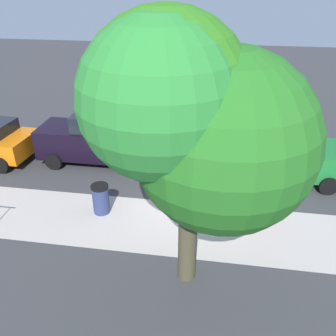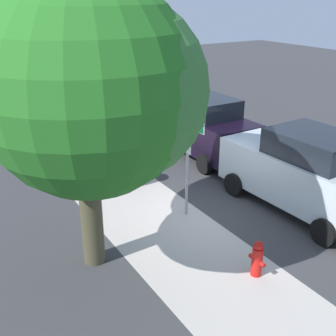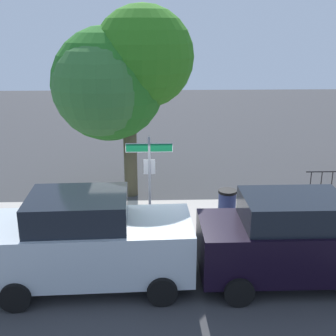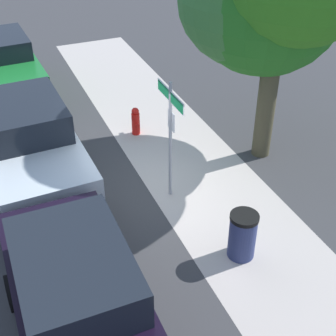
{
  "view_description": "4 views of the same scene",
  "coord_description": "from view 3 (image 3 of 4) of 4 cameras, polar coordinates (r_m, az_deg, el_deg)",
  "views": [
    {
      "loc": [
        -0.98,
        9.63,
        6.69
      ],
      "look_at": [
        0.46,
        0.21,
        1.39
      ],
      "focal_mm": 37.58,
      "sensor_mm": 36.0,
      "label": 1
    },
    {
      "loc": [
        -7.61,
        5.73,
        5.28
      ],
      "look_at": [
        0.06,
        1.04,
        1.47
      ],
      "focal_mm": 44.75,
      "sensor_mm": 36.0,
      "label": 2
    },
    {
      "loc": [
        0.31,
        -10.99,
        5.52
      ],
      "look_at": [
        0.72,
        0.44,
        1.84
      ],
      "focal_mm": 46.47,
      "sensor_mm": 36.0,
      "label": 3
    },
    {
      "loc": [
        8.16,
        -3.02,
        6.69
      ],
      "look_at": [
        0.81,
        0.09,
        1.18
      ],
      "focal_mm": 51.67,
      "sensor_mm": 36.0,
      "label": 4
    }
  ],
  "objects": [
    {
      "name": "fire_hydrant",
      "position": [
        13.01,
        -14.95,
        -6.04
      ],
      "size": [
        0.42,
        0.22,
        0.78
      ],
      "color": "red",
      "rests_on": "ground_plane"
    },
    {
      "name": "street_sign",
      "position": [
        11.96,
        -2.45,
        0.18
      ],
      "size": [
        1.29,
        0.07,
        2.74
      ],
      "color": "#9EA0A5",
      "rests_on": "ground_plane"
    },
    {
      "name": "shade_tree",
      "position": [
        14.36,
        -5.96,
        12.35
      ],
      "size": [
        4.62,
        3.87,
        6.29
      ],
      "color": "#47422D",
      "rests_on": "ground_plane"
    },
    {
      "name": "trash_bin",
      "position": [
        13.09,
        7.74,
        -4.9
      ],
      "size": [
        0.55,
        0.55,
        0.98
      ],
      "color": "navy",
      "rests_on": "ground_plane"
    },
    {
      "name": "car_black",
      "position": [
        10.23,
        17.01,
        -9.06
      ],
      "size": [
        4.6,
        1.96,
        2.07
      ],
      "rotation": [
        0.0,
        0.0,
        -0.0
      ],
      "color": "black",
      "rests_on": "ground_plane"
    },
    {
      "name": "car_silver",
      "position": [
        9.85,
        -10.19,
        -9.4
      ],
      "size": [
        4.45,
        2.19,
        2.13
      ],
      "rotation": [
        0.0,
        0.0,
        0.03
      ],
      "color": "silver",
      "rests_on": "ground_plane"
    },
    {
      "name": "ground_plane",
      "position": [
        12.3,
        -3.31,
        -8.84
      ],
      "size": [
        60.0,
        60.0,
        0.0
      ],
      "primitive_type": "plane",
      "color": "#38383A"
    },
    {
      "name": "sidewalk_strip",
      "position": [
        13.58,
        5.32,
        -6.21
      ],
      "size": [
        24.0,
        2.6,
        0.0
      ],
      "primitive_type": "cube",
      "color": "#B4AAA2",
      "rests_on": "ground_plane"
    }
  ]
}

